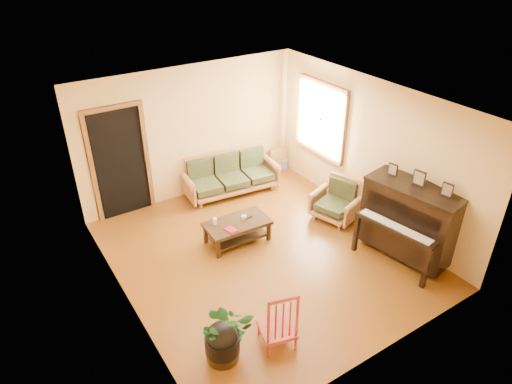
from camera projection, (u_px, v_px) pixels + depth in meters
floor at (263, 254)px, 7.61m from camera, size 5.00×5.00×0.00m
doorway at (120, 164)px, 8.21m from camera, size 1.08×0.16×2.05m
window at (321, 119)px, 8.83m from camera, size 0.12×1.36×1.46m
sofa at (232, 175)px, 9.16m from camera, size 1.97×1.00×0.81m
coffee_table at (237, 232)px, 7.82m from camera, size 1.12×0.64×0.40m
armchair at (335, 201)px, 8.32m from camera, size 0.94×0.96×0.77m
piano at (409, 222)px, 7.27m from camera, size 1.11×1.60×1.30m
footstool at (222, 346)px, 5.67m from camera, size 0.46×0.46×0.42m
red_chair at (278, 316)px, 5.76m from camera, size 0.55×0.58×0.93m
leaning_frame at (279, 159)px, 10.09m from camera, size 0.41×0.10×0.54m
ceramic_crock at (284, 164)px, 10.24m from camera, size 0.23×0.23×0.24m
potted_plant at (227, 330)px, 5.69m from camera, size 0.78×0.72×0.73m
book at (228, 232)px, 7.45m from camera, size 0.19×0.23×0.02m
candle at (215, 221)px, 7.63m from camera, size 0.09×0.09×0.11m
glass_jar at (244, 217)px, 7.78m from camera, size 0.12×0.12×0.06m
remote at (248, 218)px, 7.82m from camera, size 0.17×0.06×0.02m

